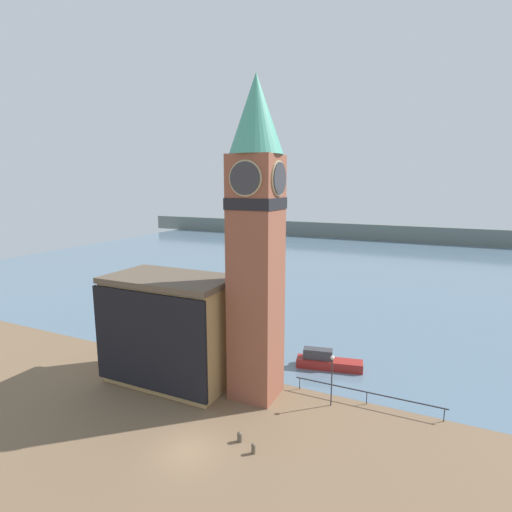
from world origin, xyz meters
TOP-DOWN VIEW (x-y plane):
  - ground_plane at (0.00, 0.00)m, footprint 160.00×160.00m
  - water at (0.00, 71.23)m, footprint 160.00×120.00m
  - far_shoreline at (0.00, 111.23)m, footprint 180.00×3.00m
  - pier_railing at (9.84, 10.98)m, footprint 12.09×0.08m
  - clock_tower at (0.97, 8.65)m, footprint 4.23×4.23m
  - pier_building at (-7.12, 7.72)m, footprint 11.41×6.65m
  - boat_near at (5.13, 16.00)m, footprint 6.51×2.79m
  - mooring_bollard_near at (4.06, 1.59)m, footprint 0.30×0.30m
  - mooring_bollard_far at (2.65, 2.30)m, footprint 0.37×0.37m
  - lamp_post at (7.25, 9.58)m, footprint 0.32×0.32m

SIDE VIEW (x-z plane):
  - water at x=0.00m, z-range 0.00..0.00m
  - ground_plane at x=0.00m, z-range 0.00..0.00m
  - mooring_bollard_far at x=2.65m, z-range 0.03..0.78m
  - mooring_bollard_near at x=4.06m, z-range 0.03..0.78m
  - boat_near at x=5.13m, z-range -0.25..1.62m
  - pier_railing at x=9.84m, z-range 0.42..1.51m
  - far_shoreline at x=0.00m, z-range 0.00..5.00m
  - lamp_post at x=7.25m, z-range 0.82..5.12m
  - pier_building at x=-7.12m, z-range 0.02..9.74m
  - clock_tower at x=0.97m, z-range 0.81..26.78m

